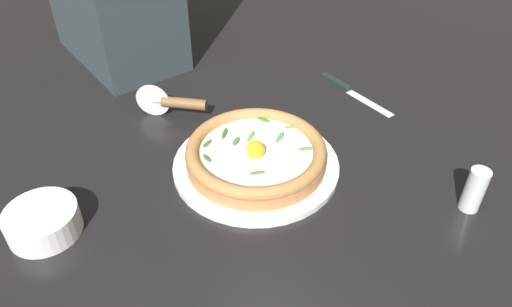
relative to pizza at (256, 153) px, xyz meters
name	(u,v)px	position (x,y,z in m)	size (l,w,h in m)	color
ground_plane	(232,177)	(0.04, -0.02, -0.05)	(2.40, 2.40, 0.03)	black
pizza_plate	(256,165)	(0.00, 0.00, -0.03)	(0.30, 0.30, 0.01)	white
pizza	(256,153)	(0.00, 0.00, 0.00)	(0.25, 0.25, 0.06)	#B47745
side_bowl	(43,222)	(0.35, -0.10, -0.01)	(0.11, 0.11, 0.04)	white
pizza_cutter	(176,102)	(0.01, -0.23, 0.00)	(0.10, 0.12, 0.07)	silver
table_knife	(345,88)	(-0.33, -0.07, -0.03)	(0.03, 0.21, 0.01)	silver
pepper_shaker	(475,190)	(-0.19, 0.31, 0.01)	(0.03, 0.03, 0.08)	silver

